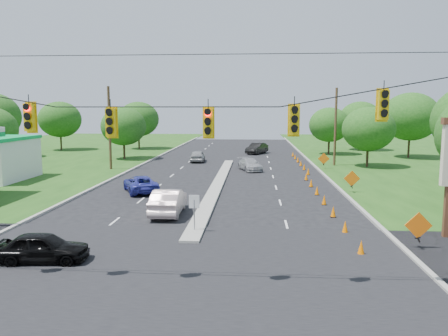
{
  "coord_description": "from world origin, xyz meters",
  "views": [
    {
      "loc": [
        3.12,
        -16.36,
        6.5
      ],
      "look_at": [
        1.21,
        11.24,
        2.8
      ],
      "focal_mm": 35.0,
      "sensor_mm": 36.0,
      "label": 1
    }
  ],
  "objects": [
    {
      "name": "median",
      "position": [
        0.0,
        21.0,
        0.0
      ],
      "size": [
        1.0,
        34.0,
        0.18
      ],
      "primitive_type": "cube",
      "color": "gray",
      "rests_on": "ground"
    },
    {
      "name": "silver_car_far",
      "position": [
        2.69,
        30.33,
        0.64
      ],
      "size": [
        3.08,
        4.77,
        1.29
      ],
      "primitive_type": "imported",
      "rotation": [
        0.0,
        0.0,
        0.31
      ],
      "color": "#969699",
      "rests_on": "ground"
    },
    {
      "name": "cone_4",
      "position": [
        7.97,
        17.0,
        0.35
      ],
      "size": [
        0.32,
        0.32,
        0.7
      ],
      "primitive_type": "cone",
      "color": "#FF7400",
      "rests_on": "ground"
    },
    {
      "name": "tree_5",
      "position": [
        -14.0,
        40.0,
        4.34
      ],
      "size": [
        5.88,
        5.88,
        6.86
      ],
      "color": "black",
      "rests_on": "ground"
    },
    {
      "name": "tree_11",
      "position": [
        20.0,
        55.0,
        4.96
      ],
      "size": [
        6.72,
        6.72,
        7.84
      ],
      "color": "black",
      "rests_on": "ground"
    },
    {
      "name": "silver_car_oncoming",
      "position": [
        -3.95,
        37.85,
        0.73
      ],
      "size": [
        1.98,
        4.4,
        1.47
      ],
      "primitive_type": "imported",
      "rotation": [
        0.0,
        0.0,
        3.2
      ],
      "color": "#989898",
      "rests_on": "ground"
    },
    {
      "name": "tree_9",
      "position": [
        16.0,
        34.0,
        4.34
      ],
      "size": [
        5.88,
        5.88,
        6.86
      ],
      "color": "black",
      "rests_on": "ground"
    },
    {
      "name": "white_sedan",
      "position": [
        -2.2,
        10.14,
        0.8
      ],
      "size": [
        1.82,
        4.9,
        1.6
      ],
      "primitive_type": "imported",
      "rotation": [
        0.0,
        0.0,
        3.17
      ],
      "color": "beige",
      "rests_on": "ground"
    },
    {
      "name": "tree_12",
      "position": [
        14.0,
        48.0,
        4.34
      ],
      "size": [
        5.88,
        5.88,
        6.86
      ],
      "color": "black",
      "rests_on": "ground"
    },
    {
      "name": "utility_pole_far_right",
      "position": [
        12.5,
        35.0,
        4.5
      ],
      "size": [
        0.28,
        0.28,
        9.0
      ],
      "primitive_type": "cylinder",
      "color": "#422D1C",
      "rests_on": "ground"
    },
    {
      "name": "cone_1",
      "position": [
        7.97,
        6.5,
        0.35
      ],
      "size": [
        0.32,
        0.32,
        0.7
      ],
      "primitive_type": "cone",
      "color": "#FF7400",
      "rests_on": "ground"
    },
    {
      "name": "work_sign_1",
      "position": [
        10.8,
        18.0,
        1.09
      ],
      "size": [
        1.27,
        0.58,
        1.37
      ],
      "color": "black",
      "rests_on": "ground"
    },
    {
      "name": "cone_10",
      "position": [
        8.57,
        38.0,
        0.35
      ],
      "size": [
        0.32,
        0.32,
        0.7
      ],
      "primitive_type": "cone",
      "color": "#FF7400",
      "rests_on": "ground"
    },
    {
      "name": "tree_4",
      "position": [
        -28.0,
        52.0,
        4.96
      ],
      "size": [
        6.72,
        6.72,
        7.84
      ],
      "color": "black",
      "rests_on": "ground"
    },
    {
      "name": "cone_2",
      "position": [
        7.97,
        10.0,
        0.35
      ],
      "size": [
        0.32,
        0.32,
        0.7
      ],
      "primitive_type": "cone",
      "color": "#FF7400",
      "rests_on": "ground"
    },
    {
      "name": "utility_pole_far_left",
      "position": [
        -12.5,
        30.0,
        4.5
      ],
      "size": [
        0.28,
        0.28,
        9.0
      ],
      "primitive_type": "cylinder",
      "color": "#422D1C",
      "rests_on": "ground"
    },
    {
      "name": "work_sign_2",
      "position": [
        10.8,
        32.0,
        1.09
      ],
      "size": [
        1.27,
        0.58,
        1.37
      ],
      "color": "black",
      "rests_on": "ground"
    },
    {
      "name": "cone_8",
      "position": [
        8.57,
        31.0,
        0.35
      ],
      "size": [
        0.32,
        0.32,
        0.7
      ],
      "primitive_type": "cone",
      "color": "#FF7400",
      "rests_on": "ground"
    },
    {
      "name": "cross_street",
      "position": [
        0.0,
        0.0,
        0.0
      ],
      "size": [
        160.0,
        14.0,
        0.02
      ],
      "primitive_type": "cube",
      "color": "black",
      "rests_on": "ground"
    },
    {
      "name": "curb_right",
      "position": [
        10.1,
        30.0,
        0.0
      ],
      "size": [
        0.25,
        110.0,
        0.16
      ],
      "primitive_type": "cube",
      "color": "gray",
      "rests_on": "ground"
    },
    {
      "name": "cone_7",
      "position": [
        8.57,
        27.5,
        0.35
      ],
      "size": [
        0.32,
        0.32,
        0.7
      ],
      "primitive_type": "cone",
      "color": "#FF7400",
      "rests_on": "ground"
    },
    {
      "name": "blue_pickup",
      "position": [
        -5.84,
        17.22,
        0.66
      ],
      "size": [
        4.01,
        5.27,
        1.33
      ],
      "primitive_type": "imported",
      "rotation": [
        0.0,
        0.0,
        3.58
      ],
      "color": "#2C3096",
      "rests_on": "ground"
    },
    {
      "name": "cone_6",
      "position": [
        7.97,
        24.0,
        0.35
      ],
      "size": [
        0.32,
        0.32,
        0.7
      ],
      "primitive_type": "cone",
      "color": "#FF7400",
      "rests_on": "ground"
    },
    {
      "name": "cone_12",
      "position": [
        8.57,
        45.0,
        0.35
      ],
      "size": [
        0.32,
        0.32,
        0.7
      ],
      "primitive_type": "cone",
      "color": "#FF7400",
      "rests_on": "ground"
    },
    {
      "name": "cone_11",
      "position": [
        8.57,
        41.5,
        0.35
      ],
      "size": [
        0.32,
        0.32,
        0.7
      ],
      "primitive_type": "cone",
      "color": "#FF7400",
      "rests_on": "ground"
    },
    {
      "name": "cone_9",
      "position": [
        8.57,
        34.5,
        0.35
      ],
      "size": [
        0.32,
        0.32,
        0.7
      ],
      "primitive_type": "cone",
      "color": "#FF7400",
      "rests_on": "ground"
    },
    {
      "name": "tree_6",
      "position": [
        -16.0,
        55.0,
        4.96
      ],
      "size": [
        6.72,
        6.72,
        7.84
      ],
      "color": "black",
      "rests_on": "ground"
    },
    {
      "name": "cone_5",
      "position": [
        7.97,
        20.5,
        0.35
      ],
      "size": [
        0.32,
        0.32,
        0.7
      ],
      "primitive_type": "cone",
      "color": "#FF7400",
      "rests_on": "ground"
    },
    {
      "name": "tree_10",
      "position": [
        24.0,
        44.0,
        5.58
      ],
      "size": [
        7.56,
        7.56,
        8.82
      ],
      "color": "black",
      "rests_on": "ground"
    },
    {
      "name": "curb_left",
      "position": [
        -10.1,
        30.0,
        0.0
      ],
      "size": [
        0.25,
        110.0,
        0.16
      ],
      "primitive_type": "cube",
      "color": "gray",
      "rests_on": "ground"
    },
    {
      "name": "signal_span",
      "position": [
        -0.05,
        -1.0,
        4.97
      ],
      "size": [
        25.6,
        0.32,
        9.0
      ],
      "color": "#422D1C",
      "rests_on": "ground"
    },
    {
      "name": "black_sedan",
      "position": [
        -5.86,
        1.08,
        0.66
      ],
      "size": [
        3.97,
        1.86,
        1.31
      ],
      "primitive_type": "imported",
      "rotation": [
        0.0,
        0.0,
        1.65
      ],
      "color": "black",
      "rests_on": "ground"
    },
    {
      "name": "work_sign_0",
      "position": [
        10.8,
        4.0,
        1.09
      ],
      "size": [
        1.27,
        0.58,
        1.37
      ],
      "color": "black",
      "rests_on": "ground"
    },
    {
      "name": "cone_3",
      "position": [
        7.97,
        13.5,
        0.35
      ],
      "size": [
        0.32,
        0.32,
        0.7
      ],
      "primitive_type": "cone",
      "color": "#FF7400",
      "rests_on": "ground"
    },
    {
      "name": "cone_0",
      "position": [
        7.97,
        3.0,
        0.35
      ],
      "size": [
        0.32,
        0.32,
        0.7
      ],
      "primitive_type": "cone",
      "color": "#FF7400",
      "rests_on": "ground"
    },
    {
      "name": "median_sign",
      "position": [
        0.0,
        6.0,
        1.46
      ],
      "size": [
        0.55,
        0.06,
        2.05
      ],
      "color": "gray",
      "rests_on": "ground"
    },
    {
      "name": "dark_car_receding",
      "position": [
        3.56,
        48.44,
        0.81
      ],
      "size": [
        3.54,
        5.17,
        1.61
      ],
      "primitive_type": "imported",
      "rotation": [
        0.0,
        0.0,
        -0.41
      ],
      "color": "black",
      "rests_on": "ground"
    },
    {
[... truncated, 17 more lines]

